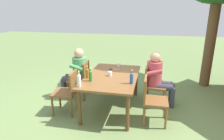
{
  "coord_description": "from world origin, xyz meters",
  "views": [
    {
      "loc": [
        3.69,
        0.8,
        2.05
      ],
      "look_at": [
        0.0,
        0.0,
        0.85
      ],
      "focal_mm": 31.48,
      "sensor_mm": 36.0,
      "label": 1
    }
  ],
  "objects_px": {
    "chair_far_left": "(152,83)",
    "bottle_blue": "(131,78)",
    "bottle_green": "(90,76)",
    "cup_white": "(119,65)",
    "chair_near_left": "(81,78)",
    "chair_near_right": "(68,90)",
    "table_knife": "(114,69)",
    "bottle_amber": "(87,73)",
    "chair_far_right": "(151,98)",
    "person_in_white_shirt": "(158,76)",
    "person_in_plaid_shirt": "(77,71)",
    "bottle_clear": "(79,80)",
    "cup_glass": "(110,74)",
    "backpack_by_near_side": "(115,77)"
  },
  "relations": [
    {
      "from": "chair_far_left",
      "to": "bottle_blue",
      "type": "height_order",
      "value": "bottle_blue"
    },
    {
      "from": "bottle_green",
      "to": "cup_white",
      "type": "distance_m",
      "value": 1.11
    },
    {
      "from": "chair_near_left",
      "to": "chair_near_right",
      "type": "xyz_separation_m",
      "value": [
        0.75,
        -0.0,
        0.0
      ]
    },
    {
      "from": "bottle_blue",
      "to": "table_knife",
      "type": "relative_size",
      "value": 1.11
    },
    {
      "from": "bottle_amber",
      "to": "bottle_blue",
      "type": "xyz_separation_m",
      "value": [
        0.12,
        0.88,
        0.01
      ]
    },
    {
      "from": "chair_near_left",
      "to": "bottle_green",
      "type": "height_order",
      "value": "bottle_green"
    },
    {
      "from": "chair_near_left",
      "to": "chair_far_right",
      "type": "bearing_deg",
      "value": 65.15
    },
    {
      "from": "person_in_white_shirt",
      "to": "table_knife",
      "type": "xyz_separation_m",
      "value": [
        -0.05,
        -0.98,
        0.08
      ]
    },
    {
      "from": "person_in_plaid_shirt",
      "to": "bottle_clear",
      "type": "xyz_separation_m",
      "value": [
        1.08,
        0.49,
        0.2
      ]
    },
    {
      "from": "bottle_blue",
      "to": "cup_glass",
      "type": "distance_m",
      "value": 0.59
    },
    {
      "from": "person_in_white_shirt",
      "to": "bottle_amber",
      "type": "height_order",
      "value": "person_in_white_shirt"
    },
    {
      "from": "bottle_blue",
      "to": "cup_white",
      "type": "distance_m",
      "value": 1.11
    },
    {
      "from": "chair_far_left",
      "to": "table_knife",
      "type": "distance_m",
      "value": 0.9
    },
    {
      "from": "person_in_plaid_shirt",
      "to": "bottle_green",
      "type": "distance_m",
      "value": 0.98
    },
    {
      "from": "bottle_amber",
      "to": "bottle_green",
      "type": "bearing_deg",
      "value": 37.07
    },
    {
      "from": "chair_near_right",
      "to": "person_in_white_shirt",
      "type": "bearing_deg",
      "value": 113.18
    },
    {
      "from": "bottle_blue",
      "to": "chair_far_left",
      "type": "bearing_deg",
      "value": 153.18
    },
    {
      "from": "person_in_plaid_shirt",
      "to": "bottle_clear",
      "type": "bearing_deg",
      "value": 24.48
    },
    {
      "from": "chair_far_left",
      "to": "bottle_clear",
      "type": "relative_size",
      "value": 2.98
    },
    {
      "from": "person_in_plaid_shirt",
      "to": "bottle_blue",
      "type": "bearing_deg",
      "value": 61.65
    },
    {
      "from": "chair_near_left",
      "to": "table_knife",
      "type": "distance_m",
      "value": 0.8
    },
    {
      "from": "chair_near_right",
      "to": "person_in_plaid_shirt",
      "type": "distance_m",
      "value": 0.77
    },
    {
      "from": "person_in_white_shirt",
      "to": "table_knife",
      "type": "height_order",
      "value": "person_in_white_shirt"
    },
    {
      "from": "cup_white",
      "to": "chair_far_right",
      "type": "bearing_deg",
      "value": 37.27
    },
    {
      "from": "chair_far_left",
      "to": "person_in_plaid_shirt",
      "type": "relative_size",
      "value": 0.74
    },
    {
      "from": "chair_near_left",
      "to": "backpack_by_near_side",
      "type": "distance_m",
      "value": 1.24
    },
    {
      "from": "bottle_amber",
      "to": "table_knife",
      "type": "relative_size",
      "value": 1.03
    },
    {
      "from": "person_in_plaid_shirt",
      "to": "cup_white",
      "type": "height_order",
      "value": "person_in_plaid_shirt"
    },
    {
      "from": "chair_near_left",
      "to": "chair_near_right",
      "type": "bearing_deg",
      "value": -0.02
    },
    {
      "from": "person_in_white_shirt",
      "to": "bottle_clear",
      "type": "bearing_deg",
      "value": -51.51
    },
    {
      "from": "cup_white",
      "to": "backpack_by_near_side",
      "type": "xyz_separation_m",
      "value": [
        -0.75,
        -0.22,
        -0.57
      ]
    },
    {
      "from": "person_in_white_shirt",
      "to": "bottle_blue",
      "type": "distance_m",
      "value": 0.9
    },
    {
      "from": "chair_near_right",
      "to": "bottle_green",
      "type": "height_order",
      "value": "bottle_green"
    },
    {
      "from": "bottle_blue",
      "to": "cup_glass",
      "type": "xyz_separation_m",
      "value": [
        -0.34,
        -0.48,
        -0.07
      ]
    },
    {
      "from": "bottle_amber",
      "to": "bottle_blue",
      "type": "distance_m",
      "value": 0.89
    },
    {
      "from": "chair_far_left",
      "to": "bottle_green",
      "type": "height_order",
      "value": "bottle_green"
    },
    {
      "from": "bottle_green",
      "to": "cup_glass",
      "type": "height_order",
      "value": "bottle_green"
    },
    {
      "from": "bottle_blue",
      "to": "table_knife",
      "type": "height_order",
      "value": "bottle_blue"
    },
    {
      "from": "person_in_white_shirt",
      "to": "table_knife",
      "type": "relative_size",
      "value": 4.94
    },
    {
      "from": "chair_near_right",
      "to": "table_knife",
      "type": "distance_m",
      "value": 1.12
    },
    {
      "from": "chair_far_left",
      "to": "person_in_white_shirt",
      "type": "xyz_separation_m",
      "value": [
        0.01,
        0.11,
        0.17
      ]
    },
    {
      "from": "chair_near_left",
      "to": "bottle_green",
      "type": "distance_m",
      "value": 0.97
    },
    {
      "from": "table_knife",
      "to": "chair_near_right",
      "type": "bearing_deg",
      "value": -43.8
    },
    {
      "from": "chair_far_left",
      "to": "cup_glass",
      "type": "relative_size",
      "value": 9.76
    },
    {
      "from": "chair_far_left",
      "to": "bottle_green",
      "type": "xyz_separation_m",
      "value": [
        0.77,
        -1.14,
        0.35
      ]
    },
    {
      "from": "chair_near_left",
      "to": "person_in_white_shirt",
      "type": "relative_size",
      "value": 0.74
    },
    {
      "from": "bottle_blue",
      "to": "bottle_green",
      "type": "relative_size",
      "value": 1.03
    },
    {
      "from": "chair_far_left",
      "to": "person_in_white_shirt",
      "type": "relative_size",
      "value": 0.74
    },
    {
      "from": "bottle_amber",
      "to": "cup_glass",
      "type": "relative_size",
      "value": 2.77
    },
    {
      "from": "chair_near_left",
      "to": "cup_glass",
      "type": "xyz_separation_m",
      "value": [
        0.4,
        0.77,
        0.28
      ]
    }
  ]
}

